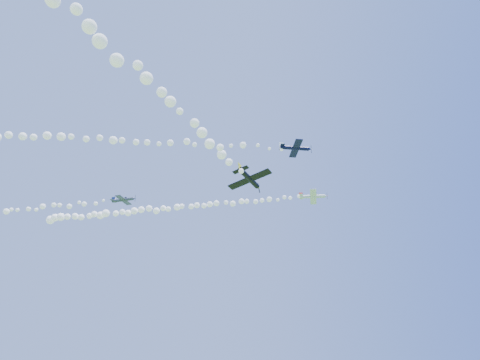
{
  "coord_description": "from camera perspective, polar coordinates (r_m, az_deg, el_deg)",
  "views": [
    {
      "loc": [
        -5.62,
        -77.91,
        2.0
      ],
      "look_at": [
        3.41,
        -4.43,
        44.93
      ],
      "focal_mm": 30.0,
      "sensor_mm": 36.0,
      "label": 1
    }
  ],
  "objects": [
    {
      "name": "plane_white",
      "position": [
        111.06,
        10.36,
        -2.31
      ],
      "size": [
        7.86,
        8.35,
        2.76
      ],
      "rotation": [
        -0.05,
        0.05,
        -0.29
      ],
      "color": "white"
    },
    {
      "name": "plane_navy",
      "position": [
        86.93,
        7.91,
        4.52
      ],
      "size": [
        7.21,
        7.55,
        2.35
      ],
      "rotation": [
        0.06,
        0.02,
        -0.04
      ],
      "color": "black"
    },
    {
      "name": "smoke_trail_navy",
      "position": [
        88.26,
        -19.5,
        5.44
      ],
      "size": [
        78.42,
        5.74,
        2.83
      ],
      "primitive_type": null,
      "color": "white"
    },
    {
      "name": "plane_black",
      "position": [
        62.78,
        1.35,
        0.19
      ],
      "size": [
        6.66,
        6.31,
        2.23
      ],
      "rotation": [
        -0.16,
        0.02,
        0.95
      ],
      "color": "black"
    },
    {
      "name": "plane_grey",
      "position": [
        99.26,
        -16.24,
        -2.71
      ],
      "size": [
        6.19,
        6.53,
        1.66
      ],
      "rotation": [
        0.12,
        -0.04,
        -0.3
      ],
      "color": "#3E435A"
    },
    {
      "name": "smoke_trail_white",
      "position": [
        116.99,
        -10.12,
        -3.99
      ],
      "size": [
        74.29,
        24.08,
        3.26
      ],
      "primitive_type": null,
      "color": "white"
    },
    {
      "name": "smoke_trail_black",
      "position": [
        41.91,
        -23.99,
        22.05
      ],
      "size": [
        40.57,
        55.22,
        2.84
      ],
      "primitive_type": null,
      "color": "white"
    }
  ]
}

